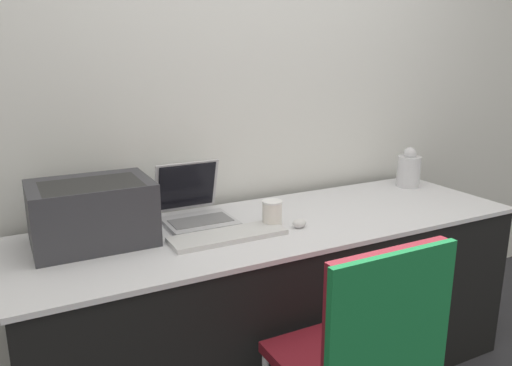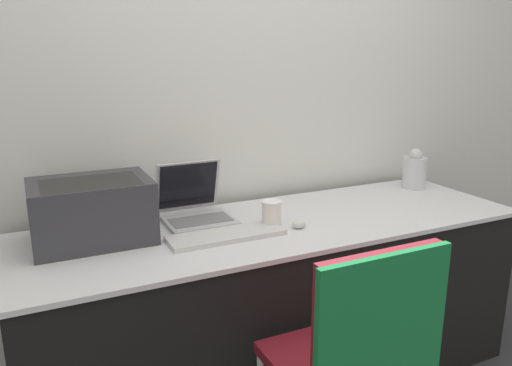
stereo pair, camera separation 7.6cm
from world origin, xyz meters
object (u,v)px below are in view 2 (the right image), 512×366
(printer, at_px, (92,209))
(laptop_left, at_px, (195,208))
(external_keyboard, at_px, (226,235))
(coffee_cup, at_px, (272,214))
(chair, at_px, (360,348))
(metal_pitcher, at_px, (415,171))
(mouse, at_px, (299,224))

(printer, relative_size, laptop_left, 1.43)
(laptop_left, xyz_separation_m, external_keyboard, (0.04, -0.27, -0.05))
(coffee_cup, distance_m, chair, 0.73)
(external_keyboard, bearing_deg, laptop_left, 98.40)
(laptop_left, height_order, chair, laptop_left)
(laptop_left, bearing_deg, metal_pitcher, -0.10)
(laptop_left, distance_m, metal_pitcher, 1.26)
(laptop_left, height_order, external_keyboard, laptop_left)
(coffee_cup, relative_size, mouse, 1.80)
(metal_pitcher, bearing_deg, coffee_cup, -167.36)
(metal_pitcher, bearing_deg, mouse, -161.95)
(laptop_left, bearing_deg, external_keyboard, -81.60)
(laptop_left, distance_m, chair, 0.97)
(printer, relative_size, coffee_cup, 3.99)
(laptop_left, xyz_separation_m, metal_pitcher, (1.25, -0.00, 0.04))
(metal_pitcher, bearing_deg, printer, -177.62)
(chair, bearing_deg, coffee_cup, 86.44)
(printer, bearing_deg, chair, -51.60)
(printer, relative_size, chair, 0.47)
(printer, bearing_deg, external_keyboard, -21.73)
(external_keyboard, height_order, chair, chair)
(laptop_left, height_order, metal_pitcher, laptop_left)
(printer, distance_m, metal_pitcher, 1.70)
(mouse, xyz_separation_m, metal_pitcher, (0.90, 0.29, 0.08))
(coffee_cup, bearing_deg, external_keyboard, -169.46)
(laptop_left, bearing_deg, chair, -76.35)
(mouse, bearing_deg, chair, -102.37)
(mouse, height_order, metal_pitcher, metal_pitcher)
(coffee_cup, distance_m, mouse, 0.12)
(mouse, distance_m, metal_pitcher, 0.95)
(external_keyboard, distance_m, coffee_cup, 0.23)
(external_keyboard, relative_size, coffee_cup, 4.21)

